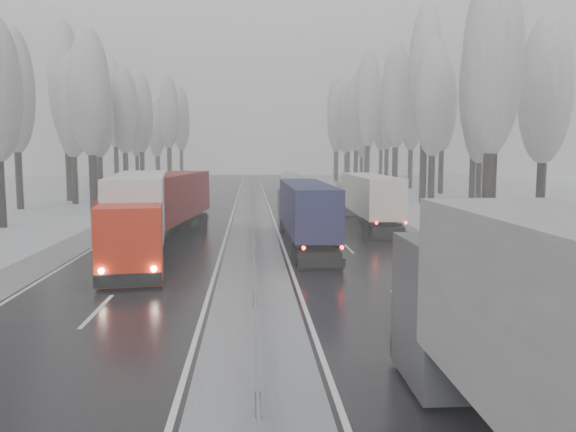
{
  "coord_description": "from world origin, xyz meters",
  "views": [
    {
      "loc": [
        -0.11,
        -6.63,
        5.26
      ],
      "look_at": [
        1.71,
        20.54,
        2.2
      ],
      "focal_mm": 35.0,
      "sensor_mm": 36.0,
      "label": 1
    }
  ],
  "objects": [
    {
      "name": "carriageway_right",
      "position": [
        5.25,
        30.0,
        0.01
      ],
      "size": [
        7.5,
        200.0,
        0.03
      ],
      "primitive_type": "cube",
      "color": "black",
      "rests_on": "ground"
    },
    {
      "name": "carriageway_left",
      "position": [
        -5.25,
        30.0,
        0.01
      ],
      "size": [
        7.5,
        200.0,
        0.03
      ],
      "primitive_type": "cube",
      "color": "black",
      "rests_on": "ground"
    },
    {
      "name": "median_slush",
      "position": [
        0.0,
        30.0,
        0.02
      ],
      "size": [
        3.0,
        200.0,
        0.04
      ],
      "primitive_type": "cube",
      "color": "gray",
      "rests_on": "ground"
    },
    {
      "name": "shoulder_right",
      "position": [
        10.2,
        30.0,
        0.02
      ],
      "size": [
        2.4,
        200.0,
        0.04
      ],
      "primitive_type": "cube",
      "color": "gray",
      "rests_on": "ground"
    },
    {
      "name": "shoulder_left",
      "position": [
        -10.2,
        30.0,
        0.02
      ],
      "size": [
        2.4,
        200.0,
        0.04
      ],
      "primitive_type": "cube",
      "color": "gray",
      "rests_on": "ground"
    },
    {
      "name": "median_guardrail",
      "position": [
        0.0,
        29.99,
        0.6
      ],
      "size": [
        0.12,
        200.0,
        0.76
      ],
      "color": "slate",
      "rests_on": "ground"
    },
    {
      "name": "tree_18",
      "position": [
        14.51,
        27.03,
        10.7
      ],
      "size": [
        3.6,
        3.6,
        16.58
      ],
      "color": "black",
      "rests_on": "ground"
    },
    {
      "name": "tree_19",
      "position": [
        20.02,
        31.03,
        9.42
      ],
      "size": [
        3.6,
        3.6,
        14.57
      ],
      "color": "black",
      "rests_on": "ground"
    },
    {
      "name": "tree_20",
      "position": [
        17.9,
        35.17,
        10.14
      ],
      "size": [
        3.6,
        3.6,
        15.71
      ],
      "color": "black",
      "rests_on": "ground"
    },
    {
      "name": "tree_21",
      "position": [
        20.12,
        39.17,
        12.0
      ],
      "size": [
        3.6,
        3.6,
        18.62
      ],
      "color": "black",
      "rests_on": "ground"
    },
    {
      "name": "tree_22",
      "position": [
        17.02,
        45.6,
        10.24
      ],
      "size": [
        3.6,
        3.6,
        15.86
      ],
      "color": "black",
      "rests_on": "ground"
    },
    {
      "name": "tree_23",
      "position": [
        23.31,
        49.6,
        8.77
      ],
      "size": [
        3.6,
        3.6,
        13.55
      ],
      "color": "black",
      "rests_on": "ground"
    },
    {
      "name": "tree_24",
      "position": [
        17.9,
        51.02,
        13.19
      ],
      "size": [
        3.6,
        3.6,
        20.49
      ],
      "color": "black",
      "rests_on": "ground"
    },
    {
      "name": "tree_25",
      "position": [
        24.81,
        55.02,
        12.52
      ],
      "size": [
        3.6,
        3.6,
        19.44
      ],
      "color": "black",
      "rests_on": "ground"
    },
    {
      "name": "tree_26",
      "position": [
        17.56,
        61.27,
        12.1
      ],
      "size": [
        3.6,
        3.6,
        18.78
      ],
      "color": "black",
      "rests_on": "ground"
    },
    {
      "name": "tree_27",
      "position": [
        24.72,
        65.27,
        11.36
      ],
      "size": [
        3.6,
        3.6,
        17.62
      ],
      "color": "black",
      "rests_on": "ground"
    },
    {
      "name": "tree_28",
      "position": [
        16.34,
        71.95,
        12.64
      ],
      "size": [
        3.6,
        3.6,
        19.62
      ],
      "color": "black",
      "rests_on": "ground"
    },
    {
      "name": "tree_29",
      "position": [
        23.71,
        75.95,
        11.67
      ],
      "size": [
        3.6,
        3.6,
        18.11
      ],
      "color": "black",
      "rests_on": "ground"
    },
    {
      "name": "tree_30",
      "position": [
        16.56,
        81.7,
        11.52
      ],
      "size": [
        3.6,
        3.6,
        17.86
      ],
      "color": "black",
      "rests_on": "ground"
    },
    {
      "name": "tree_31",
      "position": [
        22.48,
        85.7,
        11.97
      ],
      "size": [
        3.6,
        3.6,
        18.58
      ],
      "color": "black",
      "rests_on": "ground"
    },
    {
      "name": "tree_32",
      "position": [
        16.63,
        89.21,
        11.18
      ],
      "size": [
        3.6,
        3.6,
        17.33
      ],
      "color": "black",
      "rests_on": "ground"
    },
    {
      "name": "tree_33",
      "position": [
        19.77,
        93.21,
        9.26
      ],
      "size": [
        3.6,
        3.6,
        14.33
      ],
      "color": "black",
      "rests_on": "ground"
    },
    {
      "name": "tree_34",
      "position": [
        15.73,
        96.32,
        11.37
      ],
      "size": [
        3.6,
        3.6,
        17.63
      ],
      "color": "black",
      "rests_on": "ground"
    },
    {
      "name": "tree_35",
      "position": [
        24.94,
        100.32,
        11.77
      ],
      "size": [
        3.6,
        3.6,
        18.25
      ],
      "color": "black",
      "rests_on": "ground"
    },
    {
      "name": "tree_36",
      "position": [
        17.04,
        106.16,
        13.02
      ],
      "size": [
        3.6,
        3.6,
        20.23
      ],
      "color": "black",
      "rests_on": "ground"
    },
    {
      "name": "tree_37",
      "position": [
        24.02,
        110.16,
        10.56
      ],
      "size": [
        3.6,
        3.6,
        16.37
      ],
      "color": "black",
      "rests_on": "ground"
    },
    {
      "name": "tree_38",
      "position": [
        18.73,
        116.73,
        11.59
      ],
      "size": [
        3.6,
        3.6,
        17.97
      ],
      "color": "black",
      "rests_on": "ground"
    },
    {
      "name": "tree_39",
      "position": [
        21.55,
        120.73,
        10.45
      ],
      "size": [
        3.6,
        3.6,
        16.19
      ],
      "color": "black",
      "rests_on": "ground"
    },
    {
      "name": "tree_62",
      "position": [
        -13.94,
        43.73,
        10.36
      ],
      "size": [
        3.6,
        3.6,
        16.04
      ],
      "color": "black",
      "rests_on": "ground"
    },
    {
      "name": "tree_63",
      "position": [
        -21.85,
        47.73,
        10.89
      ],
      "size": [
        3.6,
        3.6,
        16.88
      ],
      "color": "black",
      "rests_on": "ground"
    },
    {
      "name": "tree_64",
      "position": [
        -18.26,
        52.71,
        9.96
      ],
      "size": [
        3.6,
        3.6,
        15.42
      ],
      "color": "black",
      "rests_on": "ground"
    },
    {
      "name": "tree_65",
      "position": [
        -20.05,
        56.71,
        12.55
      ],
      "size": [
        3.6,
        3.6,
        19.48
      ],
      "color": "black",
      "rests_on": "ground"
    },
    {
      "name": "tree_66",
      "position": [
        -18.16,
        62.35,
        9.84
      ],
      "size": [
        3.6,
        3.6,
        15.23
      ],
      "color": "black",
      "rests_on": "ground"
    },
    {
      "name": "tree_67",
      "position": [
        -19.54,
        66.35,
        11.03
      ],
      "size": [
        3.6,
        3.6,
        17.09
      ],
      "color": "black",
      "rests_on": "ground"
    },
    {
      "name": "tree_68",
      "position": [
        -16.58,
        69.11,
        10.75
      ],
      "size": [
        3.6,
        3.6,
        16.65
      ],
      "color": "black",
      "rests_on": "ground"
    },
    {
      "name": "tree_69",
      "position": [
        -21.42,
        73.11,
        12.46
      ],
      "size": [
        3.6,
        3.6,
        19.35
      ],
      "color": "black",
      "rests_on": "ground"
    },
    {
      "name": "tree_70",
      "position": [
        -16.33,
        79.19,
        11.03
      ],
      "size": [
        3.6,
        3.6,
        17.09
      ],
      "color": "black",
      "rests_on": "ground"
    },
    {
      "name": "tree_71",
      "position": [
        -21.09,
        83.19,
        12.63
      ],
      "size": [
        3.6,
        3.6,
        19.61
      ],
      "color": "black",
      "rests_on": "ground"
    },
    {
      "name": "tree_72",
      "position": [
        -18.93,
        88.54,
        9.76
      ],
      "size": [
        3.6,
        3.6,
        15.11
      ],
      "color": "black",
      "rests_on": "ground"
    },
    {
      "name": "tree_73",
      "position": [
        -21.82,
        92.54,
        11.11
      ],
      "size": [
        3.6,
        3.6,
        17.22
      ],
      "color": "black",
      "rests_on": "ground"
    },
    {
      "name": "tree_74",
      "position": [
        -15.07,
        99.33,
        12.67
      ],
      "size": [
        3.6,
        3.6,
        19.68
      ],
      "color": "black",
      "rests_on": "ground"
    },
    {
      "name": "tree_75",
      "position": [
        -24.2,
        103.33,
        11.99
      ],
      "size": [
        3.6,
        3.6,
        18.6
      ],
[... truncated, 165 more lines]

